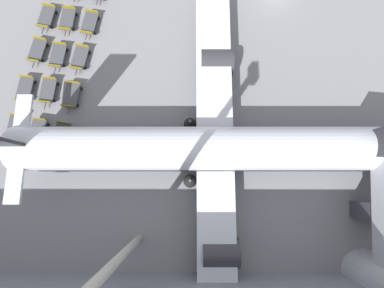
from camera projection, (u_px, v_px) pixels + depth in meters
name	position (u px, v px, depth m)	size (l,w,h in m)	color
airplane	(226.00, 149.00, 21.51)	(34.99, 43.80, 13.24)	silver
baggage_dolly_row_near_col_b	(47.00, 17.00, 26.49)	(3.52, 1.96, 0.92)	#424449
baggage_dolly_row_near_col_c	(38.00, 51.00, 25.79)	(3.52, 1.99, 0.92)	#424449
baggage_dolly_row_near_col_d	(25.00, 89.00, 25.03)	(3.50, 1.82, 0.92)	#424449
baggage_dolly_row_near_col_e	(16.00, 127.00, 24.31)	(3.49, 1.80, 0.92)	#424449
baggage_dolly_row_mid_a_col_b	(68.00, 20.00, 26.44)	(3.49, 1.81, 0.92)	#424449
baggage_dolly_row_mid_a_col_c	(58.00, 56.00, 25.68)	(3.50, 1.85, 0.92)	#424449
baggage_dolly_row_mid_a_col_d	(48.00, 91.00, 24.99)	(3.50, 1.83, 0.92)	#424449
baggage_dolly_row_mid_a_col_e	(38.00, 132.00, 24.23)	(3.51, 1.90, 0.92)	#424449
baggage_dolly_row_mid_b_col_b	(90.00, 23.00, 26.36)	(3.52, 1.94, 0.92)	#424449
baggage_dolly_row_mid_b_col_c	(80.00, 58.00, 25.64)	(3.52, 1.96, 0.92)	#424449
baggage_dolly_row_mid_b_col_d	(72.00, 95.00, 24.91)	(3.50, 1.87, 0.92)	#424449
baggage_dolly_row_mid_b_col_e	(61.00, 136.00, 24.16)	(3.52, 1.94, 0.92)	#424449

